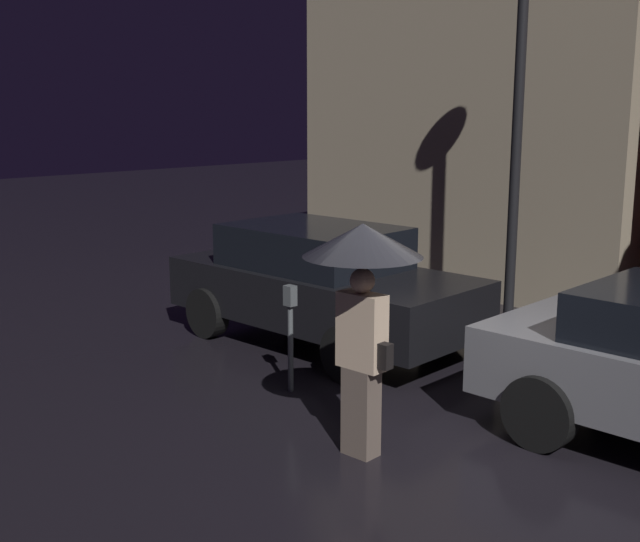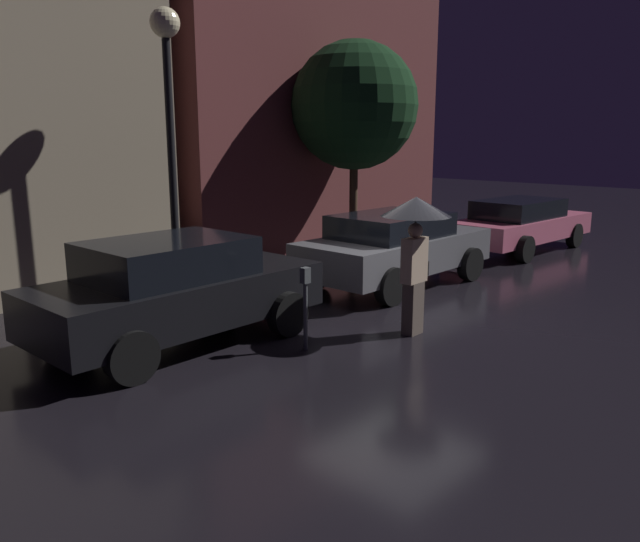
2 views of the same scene
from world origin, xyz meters
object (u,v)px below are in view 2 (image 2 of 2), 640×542
Objects in this scene: parked_car_pink at (520,223)px; pedestrian_with_umbrella at (416,227)px; parking_meter at (305,299)px; parked_car_grey at (395,247)px; street_lamp_near at (168,85)px; parked_car_black at (176,289)px.

pedestrian_with_umbrella is (-7.71, -2.12, 0.92)m from parked_car_pink.
parked_car_pink is 2.28× the size of pedestrian_with_umbrella.
parked_car_grey is at bearing 20.37° from parking_meter.
pedestrian_with_umbrella is at bearing -162.36° from parked_car_pink.
street_lamp_near reaches higher than parked_car_pink.
parking_meter is (-9.35, -1.46, 0.02)m from parked_car_pink.
parked_car_black reaches higher than parking_meter.
street_lamp_near is (1.45, 2.20, 3.01)m from parked_car_black.
street_lamp_near is at bearing 84.25° from parking_meter.
pedestrian_with_umbrella is at bearing -138.72° from parked_car_grey.
parked_car_grey is at bearing 40.09° from pedestrian_with_umbrella.
parked_car_grey is at bearing -31.83° from street_lamp_near.
parked_car_black is at bearing -178.15° from parked_car_pink.
pedestrian_with_umbrella is 1.76× the size of parking_meter.
parked_car_grey is 0.93× the size of parked_car_pink.
parked_car_pink is at bearing -1.26° from parked_car_grey.
parked_car_black is 10.42m from parked_car_pink.
parked_car_grey is at bearing -2.18° from parked_car_black.
street_lamp_near is (-3.62, 2.25, 3.04)m from parked_car_grey.
parked_car_grey is (5.08, -0.05, -0.03)m from parked_car_black.
parked_car_pink is 8.05m from pedestrian_with_umbrella.
pedestrian_with_umbrella reaches higher than parked_car_grey.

